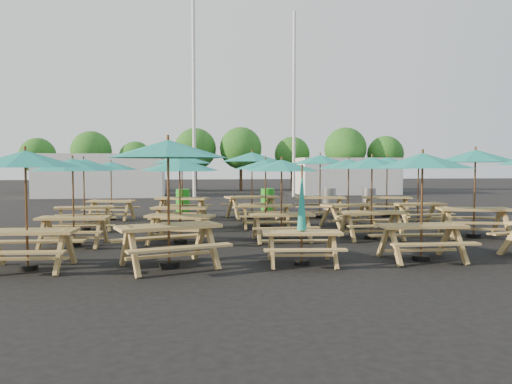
{
  "coord_description": "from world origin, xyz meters",
  "views": [
    {
      "loc": [
        -2.42,
        -16.02,
        2.03
      ],
      "look_at": [
        0.0,
        1.5,
        1.1
      ],
      "focal_mm": 35.0,
      "sensor_mm": 36.0,
      "label": 1
    }
  ],
  "objects": [
    {
      "name": "picnic_unit_6",
      "position": [
        -2.65,
        -0.21,
        1.9
      ],
      "size": [
        2.31,
        2.31,
        2.19
      ],
      "rotation": [
        0.0,
        0.0,
        -0.16
      ],
      "color": "#A48249",
      "rests_on": "ground"
    },
    {
      "name": "mast_1",
      "position": [
        4.5,
        16.0,
        6.0
      ],
      "size": [
        0.2,
        0.2,
        12.0
      ],
      "primitive_type": "cylinder",
      "color": "silver",
      "rests_on": "ground"
    },
    {
      "name": "waste_bin_1",
      "position": [
        1.2,
        6.34,
        0.5
      ],
      "size": [
        0.62,
        0.62,
        1.0
      ],
      "primitive_type": "cylinder",
      "color": "#1F961B",
      "rests_on": "ground"
    },
    {
      "name": "picnic_unit_2",
      "position": [
        -5.61,
        0.09,
        1.97
      ],
      "size": [
        2.53,
        2.53,
        2.27
      ],
      "rotation": [
        0.0,
        0.0,
        0.24
      ],
      "color": "#A48249",
      "rests_on": "ground"
    },
    {
      "name": "tree_3",
      "position": [
        -1.75,
        24.72,
        3.41
      ],
      "size": [
        3.36,
        3.36,
        5.09
      ],
      "color": "#382314",
      "rests_on": "ground"
    },
    {
      "name": "ground",
      "position": [
        0.0,
        0.0,
        0.0
      ],
      "size": [
        120.0,
        120.0,
        0.0
      ],
      "primitive_type": "plane",
      "color": "black",
      "rests_on": "ground"
    },
    {
      "name": "event_tent_0",
      "position": [
        -8.0,
        18.0,
        1.4
      ],
      "size": [
        8.0,
        4.0,
        2.8
      ],
      "primitive_type": "cube",
      "color": "silver",
      "rests_on": "ground"
    },
    {
      "name": "picnic_unit_15",
      "position": [
        2.7,
        2.83,
        2.15
      ],
      "size": [
        2.65,
        2.65,
        2.47
      ],
      "rotation": [
        0.0,
        0.0,
        -0.18
      ],
      "color": "#A48249",
      "rests_on": "ground"
    },
    {
      "name": "picnic_unit_7",
      "position": [
        -2.61,
        3.01,
        2.16
      ],
      "size": [
        2.87,
        2.87,
        2.49
      ],
      "rotation": [
        0.0,
        0.0,
        -0.3
      ],
      "color": "#A48249",
      "rests_on": "ground"
    },
    {
      "name": "tree_2",
      "position": [
        -6.39,
        23.65,
        2.62
      ],
      "size": [
        2.59,
        2.59,
        3.93
      ],
      "color": "#382314",
      "rests_on": "ground"
    },
    {
      "name": "tree_4",
      "position": [
        1.9,
        24.26,
        3.46
      ],
      "size": [
        3.41,
        3.41,
        5.17
      ],
      "color": "#382314",
      "rests_on": "ground"
    },
    {
      "name": "event_tent_1",
      "position": [
        9.0,
        19.0,
        1.3
      ],
      "size": [
        7.0,
        4.0,
        2.6
      ],
      "primitive_type": "cube",
      "color": "silver",
      "rests_on": "ground"
    },
    {
      "name": "picnic_unit_18",
      "position": [
        5.28,
        -0.19,
        2.0
      ],
      "size": [
        2.35,
        2.35,
        2.31
      ],
      "rotation": [
        0.0,
        0.0,
        0.11
      ],
      "color": "#A48249",
      "rests_on": "ground"
    },
    {
      "name": "tree_0",
      "position": [
        -14.07,
        25.25,
        2.83
      ],
      "size": [
        2.8,
        2.8,
        4.24
      ],
      "color": "#382314",
      "rests_on": "ground"
    },
    {
      "name": "picnic_unit_11",
      "position": [
        0.05,
        3.04,
        2.23
      ],
      "size": [
        2.88,
        2.88,
        2.57
      ],
      "rotation": [
        0.0,
        0.0,
        0.24
      ],
      "color": "#A48249",
      "rests_on": "ground"
    },
    {
      "name": "picnic_unit_8",
      "position": [
        -0.1,
        -6.1,
        0.84
      ],
      "size": [
        1.74,
        1.56,
        2.06
      ],
      "rotation": [
        0.0,
        0.0,
        -0.1
      ],
      "color": "#A48249",
      "rests_on": "ground"
    },
    {
      "name": "mast_0",
      "position": [
        -2.0,
        14.0,
        6.0
      ],
      "size": [
        0.2,
        0.2,
        12.0
      ],
      "primitive_type": "cylinder",
      "color": "silver",
      "rests_on": "ground"
    },
    {
      "name": "picnic_unit_4",
      "position": [
        -2.79,
        -6.03,
        2.23
      ],
      "size": [
        3.02,
        3.02,
        2.57
      ],
      "rotation": [
        0.0,
        0.0,
        0.34
      ],
      "color": "#A48249",
      "rests_on": "ground"
    },
    {
      "name": "picnic_unit_0",
      "position": [
        -5.51,
        -5.89,
        2.04
      ],
      "size": [
        2.3,
        2.3,
        2.35
      ],
      "rotation": [
        0.0,
        0.0,
        -0.06
      ],
      "color": "#A48249",
      "rests_on": "ground"
    },
    {
      "name": "picnic_unit_17",
      "position": [
        5.63,
        -2.94,
        2.17
      ],
      "size": [
        2.77,
        2.77,
        2.5
      ],
      "rotation": [
        0.0,
        0.0,
        -0.23
      ],
      "color": "#A48249",
      "rests_on": "ground"
    },
    {
      "name": "tree_7",
      "position": [
        13.63,
        22.92,
        2.99
      ],
      "size": [
        2.95,
        2.95,
        4.48
      ],
      "color": "#382314",
      "rests_on": "ground"
    },
    {
      "name": "picnic_unit_12",
      "position": [
        2.54,
        -5.99,
        2.01
      ],
      "size": [
        2.19,
        2.19,
        2.32
      ],
      "rotation": [
        0.0,
        0.0,
        -0.02
      ],
      "color": "#A48249",
      "rests_on": "ground"
    },
    {
      "name": "picnic_unit_13",
      "position": [
        2.63,
        -2.85,
        1.99
      ],
      "size": [
        2.15,
        2.15,
        2.29
      ],
      "rotation": [
        0.0,
        0.0,
        0.02
      ],
      "color": "#A48249",
      "rests_on": "ground"
    },
    {
      "name": "picnic_unit_3",
      "position": [
        -5.24,
        3.18,
        1.91
      ],
      "size": [
        2.41,
        2.41,
        2.2
      ],
      "rotation": [
        0.0,
        0.0,
        -0.21
      ],
      "color": "#A48249",
      "rests_on": "ground"
    },
    {
      "name": "tree_5",
      "position": [
        6.22,
        24.67,
        2.97
      ],
      "size": [
        2.94,
        2.94,
        4.45
      ],
      "color": "#382314",
      "rests_on": "ground"
    },
    {
      "name": "waste_bin_0",
      "position": [
        -2.62,
        6.33,
        0.5
      ],
      "size": [
        0.62,
        0.62,
        1.0
      ],
      "primitive_type": "cylinder",
      "color": "#1F961B",
      "rests_on": "ground"
    },
    {
      "name": "waste_bin_2",
      "position": [
        4.11,
        6.42,
        0.5
      ],
      "size": [
        0.62,
        0.62,
        1.0
      ],
      "primitive_type": "cylinder",
      "color": "gray",
      "rests_on": "ground"
    },
    {
      "name": "tree_1",
      "position": [
        -9.74,
        23.9,
        3.15
      ],
      "size": [
        3.11,
        3.11,
        4.72
      ],
      "color": "#382314",
      "rests_on": "ground"
    },
    {
      "name": "tree_6",
      "position": [
        10.23,
        22.9,
        3.43
      ],
      "size": [
        3.38,
        3.38,
        5.13
      ],
      "color": "#382314",
      "rests_on": "ground"
    },
    {
      "name": "picnic_unit_14",
      "position": [
        2.87,
        -0.11,
        1.97
      ],
      "size": [
        2.64,
        2.64,
        2.28
      ],
      "rotation": [
        0.0,
        0.0,
        0.31
      ],
      "color": "#A48249",
      "rests_on": "ground"
    },
    {
      "name": "picnic_unit_5",
      "position": [
        -2.61,
        -2.92,
        1.94
      ],
      "size": [
        2.6,
        2.6,
        2.23
      ],
      "rotation": [
        0.0,
        0.0,
        -0.32
      ],
      "color": "#A48249",
      "rests_on": "ground"
    },
    {
      "name": "picnic_unit_10",
      "position": [
        0.12,
        0.06,
        1.96
      ],
      "size": [
        2.2,
        2.2,
        2.26
      ],
      "rotation": [
        0.0,
        0.0,
        -0.06
      ],
      "color": "#A48249",
      "rests_on": "ground"
    },
    {
      "name": "waste_bin_3",
      "position": [
        5.98,
        6.23,
        0.5
      ],
      "size": [
        0.62,
        0.62,
        1.0
      ],
      "primitive_type": "cylinder",
      "color": "gray",
      "rests_on": "ground"
    },
    {
      "name": "picnic_unit_1",
      "position": [
        -5.26,
        -3.02,
        1.94
      ],
      "size": [
        2.24,
        2.24,
        2.23
      ],
      "rotation": [
        0.0,
        0.0,
        -0.09
      ],
      "color": "#A48249",
      "rests_on": "ground"
    },
    {
      "name": "picnic_unit_19",
      "position": [
        5.45,
        2.87,
        2.08
      ],
      "size": [
        2.62,
        2.62,
        2.4
      ],
      "rotation": [
        0.0,
        0.0,
        -0.2
      ],
      "color": "#A48249",
      "rests_on": "ground"
    },
    {
      "name": "picnic_unit_9",
      "position": [
        0.08,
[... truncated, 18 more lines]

